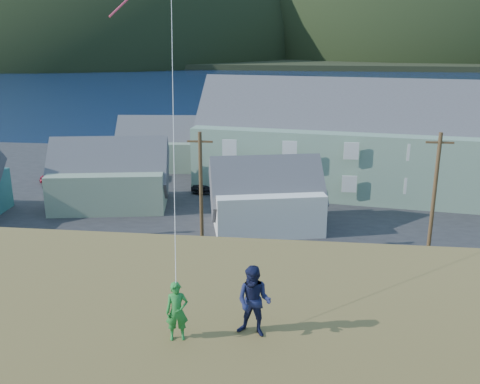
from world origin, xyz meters
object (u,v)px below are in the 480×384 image
object	(u,v)px
shed_palegreen_far	(165,144)
kite_flyer_navy	(254,301)
kite_flyer_green	(177,311)
wharf	(217,137)
shed_palegreen_near	(110,176)
shed_white	(267,196)
lodge	(392,142)

from	to	relation	value
shed_palegreen_far	kite_flyer_navy	size ratio (longest dim) A/B	5.88
shed_palegreen_far	kite_flyer_green	size ratio (longest dim) A/B	7.16
wharf	shed_palegreen_far	xyz separation A→B (m)	(-3.14, -15.45, 2.15)
kite_flyer_navy	kite_flyer_green	bearing A→B (deg)	-155.49
shed_palegreen_near	shed_white	distance (m)	13.86
shed_palegreen_far	kite_flyer_navy	distance (m)	45.73
shed_white	shed_palegreen_far	bearing A→B (deg)	111.81
wharf	shed_palegreen_near	distance (m)	29.28
kite_flyer_green	kite_flyer_navy	size ratio (longest dim) A/B	0.82
shed_white	kite_flyer_navy	size ratio (longest dim) A/B	5.18
wharf	kite_flyer_navy	bearing A→B (deg)	-79.94
shed_palegreen_near	shed_palegreen_far	world-z (taller)	shed_palegreen_near
shed_palegreen_near	kite_flyer_green	bearing A→B (deg)	-76.99
shed_white	kite_flyer_green	bearing A→B (deg)	-104.23
lodge	kite_flyer_green	bearing A→B (deg)	-98.88
wharf	lodge	bearing A→B (deg)	-48.51
lodge	shed_white	distance (m)	15.03
shed_palegreen_near	shed_palegreen_far	size ratio (longest dim) A/B	1.01
shed_white	lodge	bearing A→B (deg)	31.71
shed_palegreen_near	wharf	bearing A→B (deg)	71.05
wharf	kite_flyer_green	distance (m)	60.26
wharf	shed_palegreen_near	xyz separation A→B (m)	(-4.41, -28.87, 2.21)
shed_white	shed_palegreen_far	xyz separation A→B (m)	(-12.10, 17.08, 0.07)
shed_white	shed_palegreen_near	bearing A→B (deg)	151.17
wharf	kite_flyer_green	size ratio (longest dim) A/B	17.66
shed_white	kite_flyer_green	xyz separation A→B (m)	(-0.33, -26.64, 5.41)
kite_flyer_green	kite_flyer_navy	world-z (taller)	kite_flyer_navy
shed_palegreen_far	lodge	bearing A→B (deg)	-20.98
shed_palegreen_near	kite_flyer_navy	world-z (taller)	kite_flyer_navy
lodge	shed_palegreen_far	size ratio (longest dim) A/B	3.43
wharf	lodge	xyz separation A→B (m)	(19.43, -21.97, 4.30)
lodge	kite_flyer_navy	world-z (taller)	lodge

